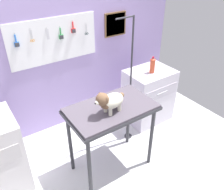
{
  "coord_description": "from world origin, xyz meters",
  "views": [
    {
      "loc": [
        -1.04,
        -1.64,
        2.37
      ],
      "look_at": [
        0.13,
        0.08,
        1.07
      ],
      "focal_mm": 37.91,
      "sensor_mm": 36.0,
      "label": 1
    }
  ],
  "objects_px": {
    "dog": "(109,101)",
    "cabinet_right": "(148,96)",
    "soda_bottle": "(152,65)",
    "grooming_table": "(111,115)",
    "grooming_arm": "(130,89)"
  },
  "relations": [
    {
      "from": "grooming_table",
      "to": "grooming_arm",
      "type": "relative_size",
      "value": 0.56
    },
    {
      "from": "cabinet_right",
      "to": "soda_bottle",
      "type": "height_order",
      "value": "soda_bottle"
    },
    {
      "from": "grooming_table",
      "to": "grooming_arm",
      "type": "bearing_deg",
      "value": 31.71
    },
    {
      "from": "grooming_table",
      "to": "dog",
      "type": "distance_m",
      "value": 0.27
    },
    {
      "from": "soda_bottle",
      "to": "dog",
      "type": "bearing_deg",
      "value": -153.72
    },
    {
      "from": "grooming_table",
      "to": "soda_bottle",
      "type": "bearing_deg",
      "value": 24.49
    },
    {
      "from": "soda_bottle",
      "to": "grooming_arm",
      "type": "bearing_deg",
      "value": -163.31
    },
    {
      "from": "dog",
      "to": "cabinet_right",
      "type": "xyz_separation_m",
      "value": [
        1.11,
        0.58,
        -0.63
      ]
    },
    {
      "from": "grooming_arm",
      "to": "cabinet_right",
      "type": "height_order",
      "value": "grooming_arm"
    },
    {
      "from": "dog",
      "to": "cabinet_right",
      "type": "bearing_deg",
      "value": 27.68
    },
    {
      "from": "dog",
      "to": "soda_bottle",
      "type": "height_order",
      "value": "dog"
    },
    {
      "from": "grooming_table",
      "to": "soda_bottle",
      "type": "xyz_separation_m",
      "value": [
        1.02,
        0.47,
        0.15
      ]
    },
    {
      "from": "grooming_table",
      "to": "grooming_arm",
      "type": "xyz_separation_m",
      "value": [
        0.5,
        0.31,
        0.02
      ]
    },
    {
      "from": "cabinet_right",
      "to": "soda_bottle",
      "type": "bearing_deg",
      "value": -111.53
    },
    {
      "from": "grooming_arm",
      "to": "cabinet_right",
      "type": "bearing_deg",
      "value": 20.28
    }
  ]
}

